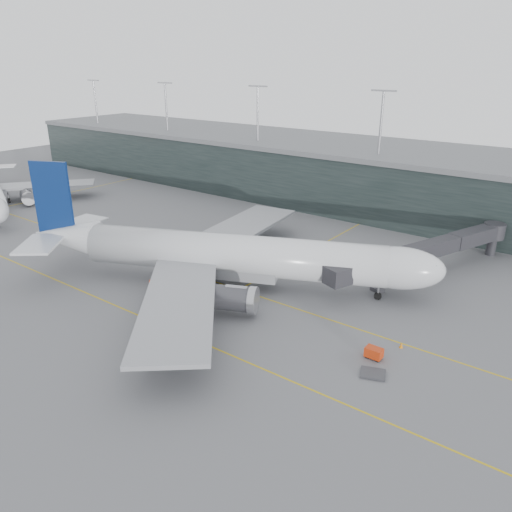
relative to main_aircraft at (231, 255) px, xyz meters
The scene contains 17 objects.
ground 7.10m from the main_aircraft, 129.93° to the left, with size 320.00×320.00×0.00m, color #5D5D62.
taxiline_a 6.24m from the main_aircraft, 168.58° to the right, with size 160.00×0.25×0.02m, color gold.
taxiline_b 17.70m from the main_aircraft, 99.80° to the right, with size 160.00×0.25×0.02m, color gold.
taxiline_lead_main 24.16m from the main_aircraft, 84.79° to the left, with size 0.25×60.00×0.02m, color gold.
taxiline_lead_adj 81.50m from the main_aircraft, 163.26° to the left, with size 0.25×60.00×0.02m, color gold.
terminal 61.52m from the main_aircraft, 92.67° to the left, with size 240.00×36.00×29.00m.
main_aircraft is the anchor object (origin of this frame).
jet_bridge 35.19m from the main_aircraft, 48.33° to the left, with size 17.60×43.78×6.45m.
gse_cart 29.69m from the main_aircraft, 12.10° to the right, with size 2.17×1.40×1.47m.
baggage_dolly 32.09m from the main_aircraft, 17.63° to the right, with size 2.98×2.38×0.30m, color #313135.
uld_a 16.00m from the main_aircraft, 120.92° to the left, with size 2.25×1.94×1.79m.
uld_b 15.85m from the main_aircraft, 109.17° to the left, with size 2.49×2.25×1.86m.
uld_c 13.85m from the main_aircraft, 97.73° to the left, with size 2.19×1.91×1.72m.
cone_nose 31.01m from the main_aircraft, ahead, with size 0.50×0.50×0.80m, color orange.
cone_wing_stbd 15.83m from the main_aircraft, 71.09° to the right, with size 0.44×0.44×0.70m, color #F4400D.
cone_wing_port 14.38m from the main_aircraft, 71.77° to the left, with size 0.42×0.42×0.66m, color orange.
cone_tail 14.95m from the main_aircraft, 147.93° to the right, with size 0.39×0.39×0.62m, color #F5370D.
Camera 1 is at (52.32, -62.12, 35.40)m, focal length 35.00 mm.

